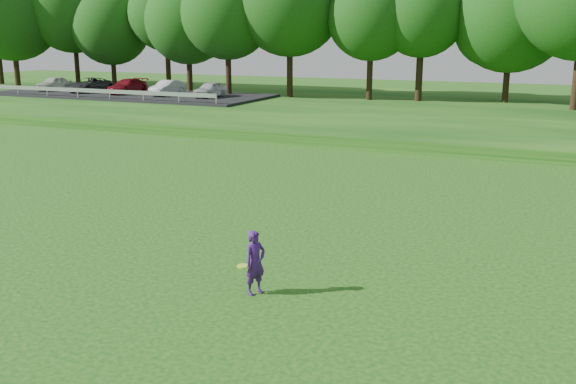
% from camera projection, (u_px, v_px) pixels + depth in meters
% --- Properties ---
extents(ground, '(140.00, 140.00, 0.00)m').
position_uv_depth(ground, '(78.00, 277.00, 15.03)').
color(ground, '#0D470F').
rests_on(ground, ground).
extents(berm, '(130.00, 30.00, 0.60)m').
position_uv_depth(berm, '(414.00, 111.00, 45.13)').
color(berm, '#0D470F').
rests_on(berm, ground).
extents(walking_path, '(130.00, 1.60, 0.04)m').
position_uv_depth(walking_path, '(351.00, 146.00, 32.77)').
color(walking_path, gray).
rests_on(walking_path, ground).
extents(parking_lot, '(24.00, 9.00, 1.38)m').
position_uv_depth(parking_lot, '(124.00, 90.00, 53.47)').
color(parking_lot, black).
rests_on(parking_lot, berm).
extents(woman, '(0.59, 0.63, 1.43)m').
position_uv_depth(woman, '(255.00, 262.00, 13.91)').
color(woman, '#40186D').
rests_on(woman, ground).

